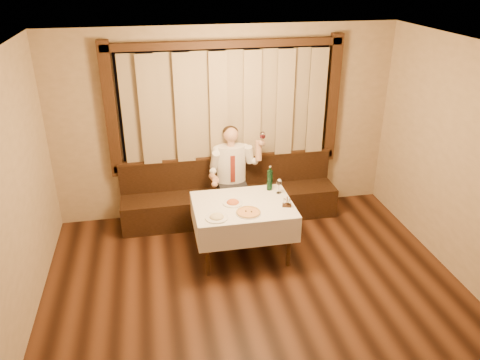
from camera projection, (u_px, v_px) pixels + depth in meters
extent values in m
cube|color=black|center=(276.00, 346.00, 4.79)|extent=(5.00, 6.00, 0.01)
cube|color=silver|center=(288.00, 72.00, 3.59)|extent=(5.00, 6.00, 0.01)
cube|color=tan|center=(226.00, 124.00, 6.85)|extent=(5.00, 0.01, 2.80)
cube|color=black|center=(226.00, 104.00, 6.70)|extent=(3.00, 0.02, 1.60)
cube|color=orange|center=(178.00, 128.00, 6.70)|extent=(0.50, 0.01, 0.40)
cube|color=black|center=(227.00, 160.00, 7.03)|extent=(3.30, 0.12, 0.10)
cube|color=black|center=(225.00, 44.00, 6.30)|extent=(3.30, 0.12, 0.10)
cube|color=black|center=(111.00, 112.00, 6.39)|extent=(0.16, 0.12, 1.90)
cube|color=black|center=(332.00, 99.00, 6.94)|extent=(0.16, 0.12, 1.90)
cube|color=#846F55|center=(227.00, 106.00, 6.61)|extent=(2.90, 0.08, 1.55)
cube|color=black|center=(230.00, 205.00, 7.07)|extent=(3.20, 0.60, 0.45)
cube|color=black|center=(227.00, 171.00, 7.09)|extent=(3.20, 0.12, 0.45)
cube|color=black|center=(227.00, 156.00, 6.98)|extent=(3.20, 0.14, 0.04)
cylinder|color=black|center=(207.00, 251.00, 5.72)|extent=(0.06, 0.06, 0.71)
cylinder|color=black|center=(289.00, 242.00, 5.90)|extent=(0.06, 0.06, 0.71)
cylinder|color=black|center=(200.00, 221.00, 6.38)|extent=(0.06, 0.06, 0.71)
cylinder|color=black|center=(274.00, 213.00, 6.56)|extent=(0.06, 0.06, 0.71)
cube|color=black|center=(243.00, 206.00, 5.98)|extent=(1.20, 0.90, 0.04)
cube|color=white|center=(243.00, 204.00, 5.97)|extent=(1.26, 0.96, 0.01)
cube|color=white|center=(251.00, 235.00, 5.62)|extent=(1.26, 0.01, 0.35)
cube|color=white|center=(236.00, 199.00, 6.47)|extent=(1.26, 0.01, 0.35)
cube|color=white|center=(194.00, 221.00, 5.94)|extent=(0.01, 0.96, 0.35)
cube|color=white|center=(290.00, 211.00, 6.15)|extent=(0.01, 0.96, 0.35)
cylinder|color=white|center=(248.00, 213.00, 5.74)|extent=(0.32, 0.32, 0.01)
cylinder|color=#C1511C|center=(248.00, 212.00, 5.74)|extent=(0.29, 0.29, 0.01)
torus|color=tan|center=(248.00, 212.00, 5.74)|extent=(0.30, 0.30, 0.02)
sphere|color=black|center=(246.00, 211.00, 5.75)|extent=(0.02, 0.02, 0.02)
sphere|color=black|center=(252.00, 212.00, 5.73)|extent=(0.02, 0.02, 0.02)
cylinder|color=white|center=(233.00, 203.00, 5.97)|extent=(0.26, 0.26, 0.02)
ellipsoid|color=#B6431D|center=(233.00, 200.00, 5.95)|extent=(0.16, 0.16, 0.07)
cylinder|color=white|center=(217.00, 218.00, 5.63)|extent=(0.28, 0.28, 0.02)
ellipsoid|color=beige|center=(217.00, 214.00, 5.61)|extent=(0.17, 0.17, 0.08)
cylinder|color=#0D3E21|center=(270.00, 180.00, 6.28)|extent=(0.08, 0.08, 0.28)
cylinder|color=#0D3E21|center=(270.00, 169.00, 6.21)|extent=(0.03, 0.03, 0.06)
cylinder|color=silver|center=(270.00, 167.00, 6.20)|extent=(0.03, 0.03, 0.01)
cylinder|color=white|center=(279.00, 193.00, 6.25)|extent=(0.07, 0.07, 0.01)
cylinder|color=white|center=(279.00, 189.00, 6.22)|extent=(0.01, 0.01, 0.11)
ellipsoid|color=white|center=(279.00, 182.00, 6.18)|extent=(0.08, 0.08, 0.09)
cube|color=black|center=(287.00, 205.00, 5.90)|extent=(0.13, 0.09, 0.04)
cube|color=black|center=(287.00, 201.00, 5.87)|extent=(0.03, 0.06, 0.09)
cylinder|color=white|center=(284.00, 202.00, 5.88)|extent=(0.03, 0.03, 0.07)
cylinder|color=silver|center=(284.00, 199.00, 5.86)|extent=(0.03, 0.03, 0.01)
cylinder|color=white|center=(290.00, 202.00, 5.88)|extent=(0.03, 0.03, 0.07)
cylinder|color=silver|center=(290.00, 200.00, 5.86)|extent=(0.03, 0.03, 0.01)
cube|color=black|center=(233.00, 190.00, 6.83)|extent=(0.41, 0.46, 0.16)
cube|color=black|center=(228.00, 216.00, 6.74)|extent=(0.11, 0.12, 0.45)
cube|color=black|center=(244.00, 215.00, 6.78)|extent=(0.11, 0.12, 0.45)
ellipsoid|color=white|center=(231.00, 163.00, 6.81)|extent=(0.43, 0.27, 0.55)
cube|color=maroon|center=(233.00, 169.00, 6.70)|extent=(0.07, 0.01, 0.41)
cylinder|color=tan|center=(231.00, 143.00, 6.68)|extent=(0.10, 0.10, 0.08)
sphere|color=tan|center=(231.00, 134.00, 6.62)|extent=(0.21, 0.21, 0.21)
ellipsoid|color=black|center=(230.00, 132.00, 6.64)|extent=(0.22, 0.22, 0.17)
sphere|color=white|center=(217.00, 150.00, 6.68)|extent=(0.13, 0.13, 0.13)
sphere|color=white|center=(245.00, 148.00, 6.75)|extent=(0.13, 0.13, 0.13)
sphere|color=tan|center=(215.00, 184.00, 6.44)|extent=(0.09, 0.09, 0.09)
sphere|color=tan|center=(262.00, 143.00, 6.58)|extent=(0.10, 0.10, 0.10)
cylinder|color=white|center=(262.00, 141.00, 6.53)|extent=(0.01, 0.01, 0.11)
ellipsoid|color=white|center=(262.00, 135.00, 6.50)|extent=(0.09, 0.09, 0.11)
ellipsoid|color=#4C070F|center=(262.00, 136.00, 6.50)|extent=(0.07, 0.07, 0.06)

